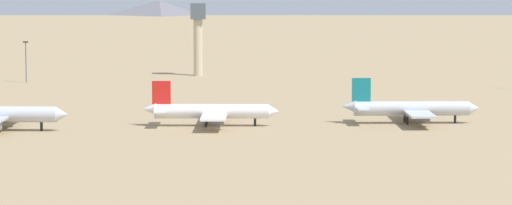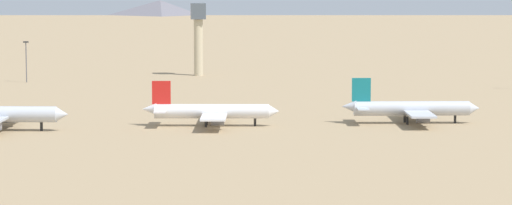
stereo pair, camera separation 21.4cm
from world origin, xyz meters
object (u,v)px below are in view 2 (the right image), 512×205
Objects in this scene: parked_jet_red_3 at (210,111)px; control_tower at (198,32)px; parked_jet_teal_4 at (410,109)px; light_pole_west at (26,58)px.

parked_jet_red_3 is 1.28× the size of control_tower.
parked_jet_teal_4 is 146.76m from control_tower.
parked_jet_red_3 is at bearing -91.67° from control_tower.
parked_jet_teal_4 reaches higher than parked_jet_red_3.
parked_jet_red_3 is 48.77m from parked_jet_teal_4.
parked_jet_teal_4 is at bearing -49.02° from light_pole_west.
parked_jet_red_3 is 130.80m from light_pole_west.
control_tower is at bearing 19.53° from light_pole_west.
light_pole_west reaches higher than parked_jet_red_3.
control_tower reaches higher than light_pole_west.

